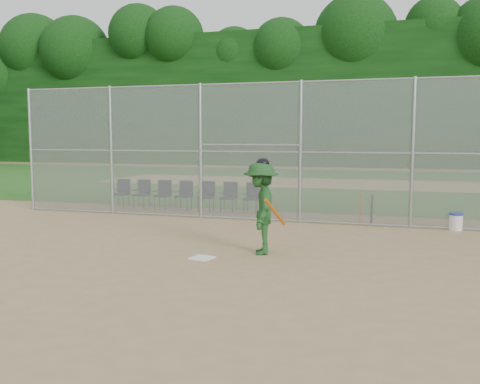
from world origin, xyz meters
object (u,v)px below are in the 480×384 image
(home_plate, at_px, (202,258))
(chair_0, at_px, (121,193))
(water_cooler, at_px, (456,222))
(batter_at_plate, at_px, (261,208))

(home_plate, height_order, chair_0, chair_0)
(home_plate, relative_size, water_cooler, 0.92)
(home_plate, xyz_separation_m, batter_at_plate, (1.02, 0.78, 0.96))
(chair_0, bearing_deg, home_plate, -49.54)
(batter_at_plate, relative_size, water_cooler, 4.42)
(home_plate, xyz_separation_m, water_cooler, (5.18, 4.97, 0.22))
(water_cooler, distance_m, chair_0, 10.81)
(home_plate, bearing_deg, water_cooler, 43.85)
(batter_at_plate, bearing_deg, water_cooler, 45.27)
(chair_0, bearing_deg, water_cooler, -7.99)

